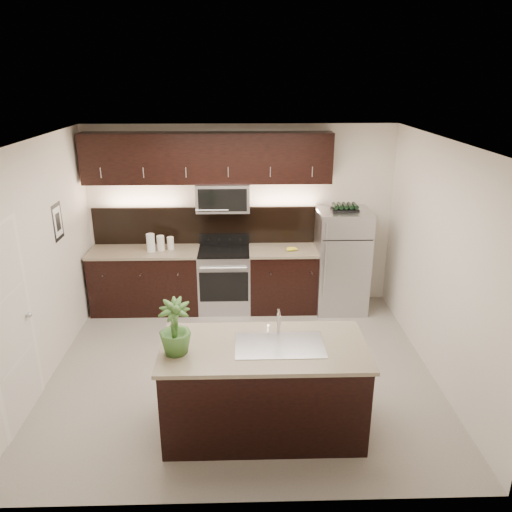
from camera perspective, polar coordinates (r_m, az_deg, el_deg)
The scene contains 12 objects.
ground at distance 6.18m, azimuth -1.63°, elevation -12.76°, with size 4.50×4.50×0.00m, color gray.
room_walls at distance 5.42m, azimuth -2.98°, elevation 2.25°, with size 4.52×4.02×2.71m.
counter_run at distance 7.48m, azimuth -5.19°, elevation -2.67°, with size 3.51×0.65×0.94m.
upper_fixtures at distance 7.15m, azimuth -5.33°, elevation 10.23°, with size 3.49×0.40×1.66m.
island at distance 5.04m, azimuth 0.88°, elevation -14.82°, with size 1.96×0.96×0.94m.
sink_faucet at distance 4.79m, azimuth 2.72°, elevation -9.95°, with size 0.84×0.50×0.28m.
refrigerator at distance 7.44m, azimuth 9.75°, elevation -0.56°, with size 0.74×0.67×1.53m, color #B2B2B7.
wine_rack at distance 7.20m, azimuth 10.12°, elevation 5.47°, with size 0.38×0.23×0.09m.
plant at distance 4.60m, azimuth -9.28°, elevation -8.05°, with size 0.29×0.29×0.52m, color #355E25.
canisters at distance 7.34m, azimuth -11.10°, elevation 1.47°, with size 0.38×0.19×0.26m.
french_press at distance 7.30m, azimuth 7.49°, elevation 1.51°, with size 0.10×0.10×0.29m.
bananas at distance 7.24m, azimuth 3.72°, elevation 0.80°, with size 0.17×0.13×0.05m, color yellow.
Camera 1 is at (0.02, -5.19, 3.35)m, focal length 35.00 mm.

